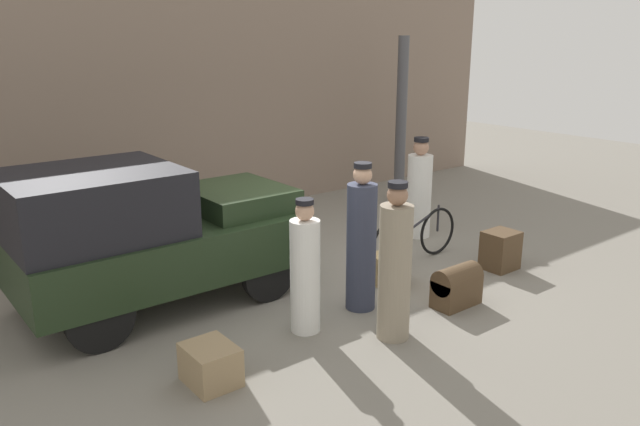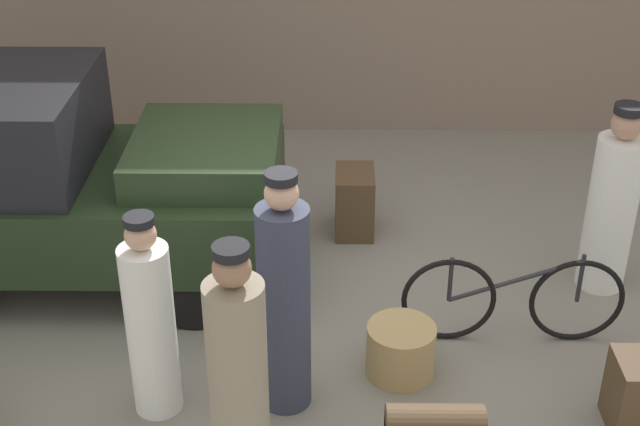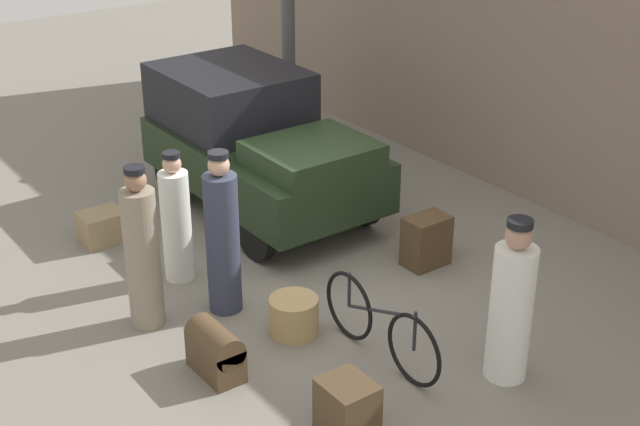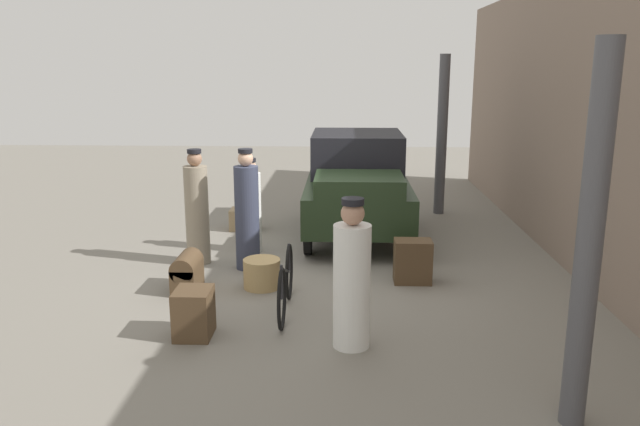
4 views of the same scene
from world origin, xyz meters
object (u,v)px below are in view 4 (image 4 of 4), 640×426
at_px(porter_standing_middle, 247,214).
at_px(suitcase_black_upright, 194,313).
at_px(porter_carrying_trunk, 197,211).
at_px(trunk_barrel_dark, 187,272).
at_px(bicycle, 286,284).
at_px(trunk_large_brown, 245,219).
at_px(conductor_in_dark_uniform, 352,281).
at_px(truck, 357,182).
at_px(wicker_basket, 262,273).
at_px(porter_lifting_near_truck, 251,209).
at_px(trunk_wicker_pale, 413,261).

relative_size(porter_standing_middle, suitcase_black_upright, 3.28).
bearing_deg(porter_carrying_trunk, trunk_barrel_dark, 5.62).
xyz_separation_m(bicycle, suitcase_black_upright, (0.76, -1.00, -0.10)).
bearing_deg(trunk_large_brown, porter_carrying_trunk, -10.99).
bearing_deg(porter_carrying_trunk, conductor_in_dark_uniform, 39.17).
xyz_separation_m(truck, trunk_large_brown, (-0.29, -2.15, -0.79)).
bearing_deg(wicker_basket, suitcase_black_upright, -19.15).
bearing_deg(truck, porter_carrying_trunk, -54.46).
relative_size(porter_standing_middle, trunk_large_brown, 3.44).
height_order(porter_standing_middle, trunk_barrel_dark, porter_standing_middle).
distance_m(trunk_large_brown, suitcase_black_upright, 4.89).
distance_m(porter_standing_middle, trunk_large_brown, 2.48).
bearing_deg(porter_standing_middle, porter_lifting_near_truck, -175.12).
bearing_deg(trunk_wicker_pale, trunk_barrel_dark, -81.98).
bearing_deg(trunk_wicker_pale, conductor_in_dark_uniform, -22.89).
xyz_separation_m(conductor_in_dark_uniform, trunk_wicker_pale, (-2.16, 0.91, -0.46)).
bearing_deg(porter_carrying_trunk, porter_lifting_near_truck, 132.31).
distance_m(wicker_basket, suitcase_black_upright, 1.77).
distance_m(trunk_large_brown, trunk_wicker_pale, 4.12).
distance_m(conductor_in_dark_uniform, trunk_wicker_pale, 2.39).
distance_m(porter_lifting_near_truck, porter_carrying_trunk, 1.02).
distance_m(conductor_in_dark_uniform, trunk_large_brown, 5.48).
distance_m(truck, bicycle, 4.01).
bearing_deg(wicker_basket, conductor_in_dark_uniform, 33.97).
height_order(trunk_large_brown, suitcase_black_upright, suitcase_black_upright).
distance_m(truck, porter_lifting_near_truck, 2.15).
xyz_separation_m(bicycle, porter_lifting_near_truck, (-2.70, -0.83, 0.34)).
bearing_deg(wicker_basket, truck, 154.48).
height_order(truck, trunk_wicker_pale, truck).
distance_m(porter_carrying_trunk, trunk_wicker_pale, 3.46).
bearing_deg(porter_standing_middle, porter_carrying_trunk, -106.21).
distance_m(porter_carrying_trunk, trunk_barrel_dark, 1.38).
xyz_separation_m(suitcase_black_upright, trunk_barrel_dark, (-1.52, -0.46, -0.01)).
height_order(wicker_basket, porter_standing_middle, porter_standing_middle).
height_order(trunk_barrel_dark, trunk_wicker_pale, trunk_wicker_pale).
bearing_deg(bicycle, truck, 165.76).
bearing_deg(trunk_wicker_pale, truck, -163.79).
relative_size(wicker_basket, porter_lifting_near_truck, 0.33).
height_order(wicker_basket, conductor_in_dark_uniform, conductor_in_dark_uniform).
xyz_separation_m(truck, trunk_wicker_pale, (2.63, 0.76, -0.67)).
relative_size(bicycle, trunk_wicker_pale, 2.79).
distance_m(truck, trunk_barrel_dark, 3.99).
bearing_deg(truck, wicker_basket, -25.52).
height_order(suitcase_black_upright, trunk_wicker_pale, trunk_wicker_pale).
bearing_deg(suitcase_black_upright, trunk_wicker_pale, 125.74).
height_order(wicker_basket, trunk_barrel_dark, trunk_barrel_dark).
height_order(truck, trunk_large_brown, truck).
height_order(wicker_basket, trunk_wicker_pale, trunk_wicker_pale).
bearing_deg(trunk_barrel_dark, conductor_in_dark_uniform, 53.21).
distance_m(wicker_basket, trunk_wicker_pale, 2.19).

